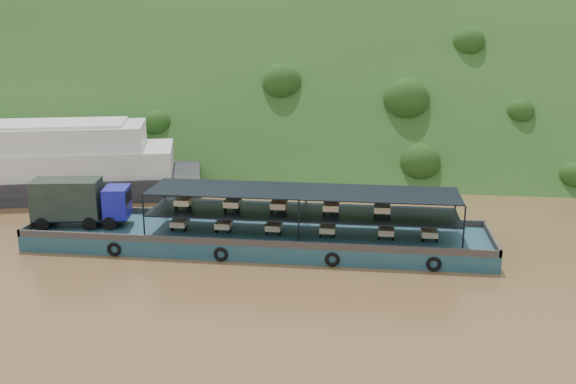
# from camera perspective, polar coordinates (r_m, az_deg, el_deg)

# --- Properties ---
(ground) EXTENTS (160.00, 160.00, 0.00)m
(ground) POSITION_cam_1_polar(r_m,az_deg,el_deg) (50.33, 1.82, -4.47)
(ground) COLOR brown
(ground) RESTS_ON ground
(hillside) EXTENTS (140.00, 39.60, 39.60)m
(hillside) POSITION_cam_1_polar(r_m,az_deg,el_deg) (85.04, 4.21, 3.56)
(hillside) COLOR #1A3814
(hillside) RESTS_ON ground
(cargo_barge) EXTENTS (35.06, 7.18, 4.92)m
(cargo_barge) POSITION_cam_1_polar(r_m,az_deg,el_deg) (49.33, -4.70, -3.43)
(cargo_barge) COLOR #163A4F
(cargo_barge) RESTS_ON ground
(passenger_ferry) EXTENTS (36.94, 18.16, 7.26)m
(passenger_ferry) POSITION_cam_1_polar(r_m,az_deg,el_deg) (68.17, -23.14, 2.24)
(passenger_ferry) COLOR black
(passenger_ferry) RESTS_ON ground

